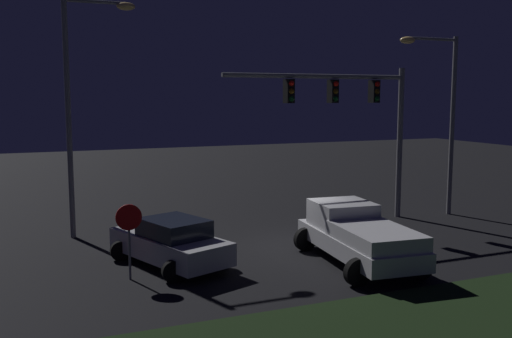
% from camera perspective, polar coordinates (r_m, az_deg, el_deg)
% --- Properties ---
extents(ground_plane, '(80.00, 80.00, 0.00)m').
position_cam_1_polar(ground_plane, '(20.64, 4.02, -7.66)').
color(ground_plane, black).
extents(grass_median, '(26.43, 5.49, 0.10)m').
position_cam_1_polar(grass_median, '(14.15, 19.81, -15.01)').
color(grass_median, black).
rests_on(grass_median, ground_plane).
extents(pickup_truck, '(3.23, 5.57, 1.80)m').
position_cam_1_polar(pickup_truck, '(18.70, 9.92, -6.17)').
color(pickup_truck, '#B7B7BC').
rests_on(pickup_truck, ground_plane).
extents(car_sedan, '(3.39, 4.75, 1.51)m').
position_cam_1_polar(car_sedan, '(18.40, -8.47, -7.20)').
color(car_sedan, '#B7B7BC').
rests_on(car_sedan, ground_plane).
extents(traffic_signal_gantry, '(8.32, 0.56, 6.50)m').
position_cam_1_polar(traffic_signal_gantry, '(24.35, 9.59, 6.20)').
color(traffic_signal_gantry, slate).
rests_on(traffic_signal_gantry, ground_plane).
extents(street_lamp_left, '(2.67, 0.44, 8.89)m').
position_cam_1_polar(street_lamp_left, '(22.35, -16.94, 7.54)').
color(street_lamp_left, slate).
rests_on(street_lamp_left, ground_plane).
extents(street_lamp_right, '(3.02, 0.44, 7.88)m').
position_cam_1_polar(street_lamp_right, '(26.56, 17.96, 6.30)').
color(street_lamp_right, slate).
rests_on(street_lamp_right, ground_plane).
extents(stop_sign, '(0.76, 0.08, 2.23)m').
position_cam_1_polar(stop_sign, '(16.99, -12.50, -5.66)').
color(stop_sign, slate).
rests_on(stop_sign, ground_plane).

